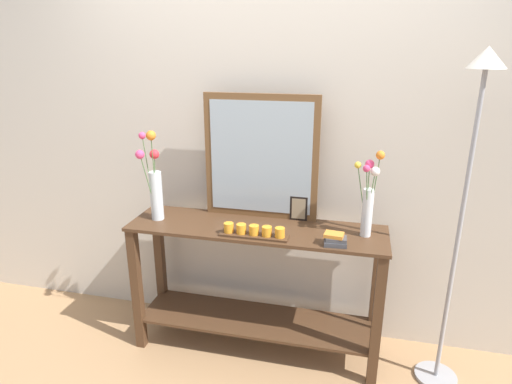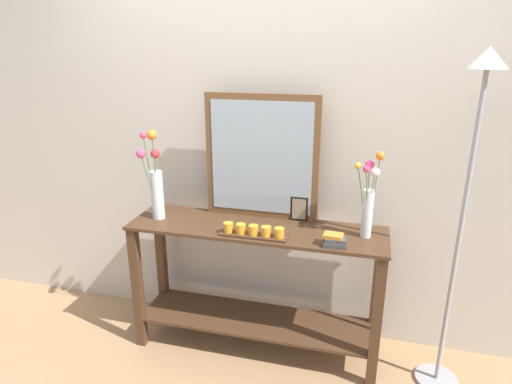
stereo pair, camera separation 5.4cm
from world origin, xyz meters
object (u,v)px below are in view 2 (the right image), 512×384
(floor_lamp, at_px, (469,175))
(vase_right, at_px, (369,199))
(candle_tray, at_px, (253,232))
(tall_vase_left, at_px, (155,183))
(picture_frame_small, at_px, (299,209))
(book_stack, at_px, (334,240))
(console_table, at_px, (256,277))
(mirror_leaning, at_px, (261,158))

(floor_lamp, bearing_deg, vase_right, 173.57)
(candle_tray, bearing_deg, tall_vase_left, 170.68)
(picture_frame_small, xyz_separation_m, floor_lamp, (0.87, -0.20, 0.34))
(book_stack, bearing_deg, picture_frame_small, 128.44)
(vase_right, xyz_separation_m, candle_tray, (-0.61, -0.15, -0.20))
(console_table, distance_m, tall_vase_left, 0.84)
(vase_right, bearing_deg, book_stack, -134.75)
(mirror_leaning, height_order, tall_vase_left, mirror_leaning)
(mirror_leaning, relative_size, floor_lamp, 0.41)
(console_table, xyz_separation_m, vase_right, (0.63, 0.02, 0.56))
(console_table, xyz_separation_m, mirror_leaning, (-0.01, 0.18, 0.72))
(tall_vase_left, xyz_separation_m, picture_frame_small, (0.85, 0.19, -0.16))
(console_table, relative_size, tall_vase_left, 2.71)
(mirror_leaning, distance_m, book_stack, 0.68)
(vase_right, height_order, picture_frame_small, vase_right)
(vase_right, bearing_deg, candle_tray, -165.82)
(tall_vase_left, distance_m, floor_lamp, 1.74)
(candle_tray, bearing_deg, book_stack, -0.80)
(floor_lamp, bearing_deg, console_table, 178.25)
(candle_tray, height_order, picture_frame_small, picture_frame_small)
(console_table, height_order, vase_right, vase_right)
(tall_vase_left, bearing_deg, floor_lamp, -0.15)
(tall_vase_left, distance_m, candle_tray, 0.68)
(mirror_leaning, xyz_separation_m, book_stack, (0.49, -0.32, -0.35))
(mirror_leaning, distance_m, candle_tray, 0.47)
(book_stack, bearing_deg, console_table, 163.34)
(mirror_leaning, bearing_deg, picture_frame_small, -2.37)
(vase_right, xyz_separation_m, floor_lamp, (0.47, -0.05, 0.19))
(tall_vase_left, height_order, book_stack, tall_vase_left)
(mirror_leaning, height_order, book_stack, mirror_leaning)
(console_table, bearing_deg, candle_tray, -81.33)
(mirror_leaning, bearing_deg, floor_lamp, -10.61)
(picture_frame_small, bearing_deg, candle_tray, -124.79)
(console_table, relative_size, picture_frame_small, 10.04)
(picture_frame_small, relative_size, book_stack, 1.20)
(tall_vase_left, relative_size, book_stack, 4.47)
(console_table, relative_size, candle_tray, 3.92)
(console_table, distance_m, floor_lamp, 1.33)
(tall_vase_left, height_order, picture_frame_small, tall_vase_left)
(tall_vase_left, distance_m, book_stack, 1.12)
(book_stack, bearing_deg, floor_lamp, 9.70)
(mirror_leaning, bearing_deg, tall_vase_left, -161.53)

